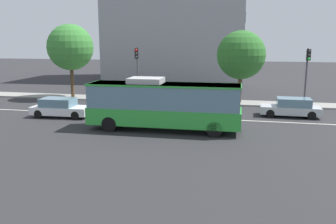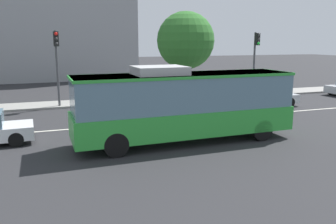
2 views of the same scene
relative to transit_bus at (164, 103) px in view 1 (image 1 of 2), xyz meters
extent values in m
plane|color=#28282B|center=(1.45, 4.04, -1.81)|extent=(160.00, 160.00, 0.00)
cube|color=gray|center=(1.45, 11.35, -1.74)|extent=(80.00, 2.66, 0.14)
cube|color=silver|center=(1.45, 4.04, -1.80)|extent=(76.00, 0.16, 0.01)
cube|color=green|center=(0.02, 0.00, -0.83)|extent=(10.04, 2.66, 1.10)
cube|color=slate|center=(0.02, 0.00, 0.50)|extent=(9.84, 2.58, 1.58)
cube|color=green|center=(0.02, 0.00, 1.23)|extent=(9.94, 2.63, 0.12)
cube|color=#B2B2B2|center=(-1.18, -0.02, 1.47)|extent=(2.23, 1.84, 0.36)
cylinder|color=black|center=(3.41, 1.16, -1.31)|extent=(1.00, 0.32, 1.00)
cylinder|color=black|center=(3.44, -1.04, -1.31)|extent=(1.00, 0.32, 1.00)
cylinder|color=black|center=(-3.39, 1.05, -1.31)|extent=(1.00, 0.32, 1.00)
cylinder|color=black|center=(-3.36, -1.15, -1.31)|extent=(1.00, 0.32, 1.00)
cube|color=white|center=(-8.73, 2.41, -1.29)|extent=(4.57, 1.99, 0.60)
cube|color=slate|center=(-8.98, 2.40, -0.67)|extent=(2.59, 1.76, 0.64)
cylinder|color=black|center=(-7.26, 3.27, -1.49)|extent=(0.65, 0.25, 0.64)
cylinder|color=black|center=(-7.20, 1.67, -1.49)|extent=(0.65, 0.25, 0.64)
cylinder|color=black|center=(-10.26, 3.14, -1.49)|extent=(0.65, 0.25, 0.64)
cylinder|color=black|center=(-10.19, 1.54, -1.49)|extent=(0.65, 0.25, 0.64)
cube|color=#B7BABF|center=(8.69, 6.29, -1.29)|extent=(4.54, 1.90, 0.60)
cube|color=slate|center=(8.94, 6.28, -0.67)|extent=(2.56, 1.71, 0.64)
cylinder|color=black|center=(7.18, 5.52, -1.49)|extent=(0.64, 0.23, 0.64)
cylinder|color=black|center=(7.21, 7.12, -1.49)|extent=(0.64, 0.23, 0.64)
cylinder|color=black|center=(10.18, 5.45, -1.49)|extent=(0.64, 0.23, 0.64)
cylinder|color=black|center=(10.21, 7.05, -1.49)|extent=(0.64, 0.23, 0.64)
cylinder|color=#47474C|center=(-5.01, 10.53, 0.79)|extent=(0.16, 0.16, 5.20)
cube|color=black|center=(-4.98, 10.26, 2.84)|extent=(0.34, 0.31, 0.96)
sphere|color=red|center=(-4.97, 10.11, 3.16)|extent=(0.22, 0.22, 0.22)
sphere|color=#2D2D2D|center=(-4.97, 10.11, 2.84)|extent=(0.22, 0.22, 0.22)
sphere|color=#2D2D2D|center=(-4.97, 10.11, 2.52)|extent=(0.22, 0.22, 0.22)
cylinder|color=#47474C|center=(10.37, 10.47, 0.79)|extent=(0.16, 0.16, 5.20)
cube|color=black|center=(10.40, 10.19, 2.84)|extent=(0.35, 0.31, 0.96)
sphere|color=#2D2D2D|center=(10.41, 10.04, 3.16)|extent=(0.22, 0.22, 0.22)
sphere|color=#2D2D2D|center=(10.41, 10.04, 2.84)|extent=(0.22, 0.22, 0.22)
sphere|color=#1ED838|center=(10.41, 10.04, 2.52)|extent=(0.22, 0.22, 0.22)
cylinder|color=#4C3823|center=(4.72, 11.47, -0.38)|extent=(0.36, 0.36, 2.87)
sphere|color=#2D6B28|center=(4.72, 11.47, 2.74)|extent=(4.49, 4.49, 4.49)
cylinder|color=#4C3823|center=(-12.19, 11.08, -0.08)|extent=(0.36, 0.36, 3.46)
sphere|color=#387F33|center=(-12.19, 11.08, 3.38)|extent=(4.63, 4.63, 4.63)
cube|color=#939399|center=(-5.48, 32.61, 8.39)|extent=(20.79, 13.19, 20.40)
cube|color=slate|center=(4.72, 32.98, 0.30)|extent=(0.49, 11.20, 1.50)
cube|color=slate|center=(4.72, 32.98, 3.70)|extent=(0.49, 11.20, 1.50)
cube|color=slate|center=(4.72, 32.98, 7.10)|extent=(0.49, 11.20, 1.50)
camera|label=1|loc=(5.11, -22.20, 4.01)|focal=37.76mm
camera|label=2|loc=(-5.82, -14.31, 2.72)|focal=37.35mm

